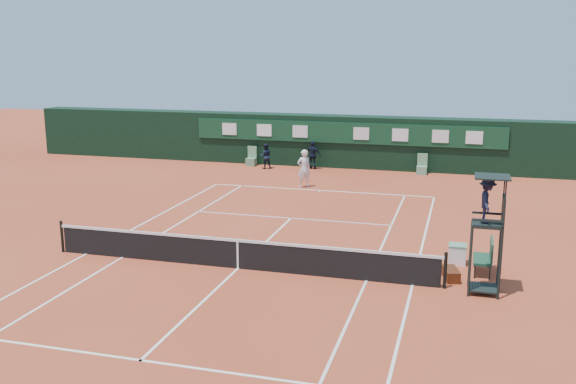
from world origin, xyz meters
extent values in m
plane|color=#B7492B|center=(0.00, 0.00, 0.00)|extent=(90.00, 90.00, 0.00)
cube|color=white|center=(0.00, 11.88, 0.01)|extent=(11.05, 0.08, 0.01)
cube|color=white|center=(5.49, 0.00, 0.01)|extent=(0.08, 23.85, 0.01)
cube|color=white|center=(-5.49, 0.00, 0.01)|extent=(0.08, 23.85, 0.01)
cube|color=silver|center=(4.12, 0.00, 0.01)|extent=(0.08, 23.85, 0.01)
cube|color=white|center=(-4.12, 0.00, 0.01)|extent=(0.08, 23.85, 0.01)
cube|color=silver|center=(0.00, 6.40, 0.01)|extent=(8.31, 0.08, 0.01)
cube|color=white|center=(0.00, -6.40, 0.01)|extent=(8.31, 0.08, 0.01)
cube|color=white|center=(0.00, 0.00, 0.01)|extent=(0.08, 12.88, 0.01)
cube|color=silver|center=(0.00, 11.73, 0.01)|extent=(0.08, 0.30, 0.01)
cube|color=black|center=(0.00, 0.00, 0.45)|extent=(12.60, 0.04, 0.90)
cube|color=silver|center=(0.00, 0.00, 0.93)|extent=(12.80, 0.06, 0.08)
cube|color=white|center=(0.00, 0.00, 0.46)|extent=(0.06, 0.05, 0.92)
cylinder|color=black|center=(6.40, 0.00, 0.55)|extent=(0.10, 0.10, 1.10)
cylinder|color=black|center=(-6.40, 0.00, 0.55)|extent=(0.10, 0.10, 1.10)
cube|color=black|center=(0.00, 18.75, 1.50)|extent=(40.00, 1.50, 3.00)
cube|color=#0F391F|center=(0.00, 17.94, 2.10)|extent=(18.00, 0.10, 1.20)
cube|color=silver|center=(-7.00, 17.87, 2.10)|extent=(0.90, 0.04, 0.70)
cube|color=white|center=(-4.80, 17.87, 2.10)|extent=(0.90, 0.04, 0.70)
cube|color=silver|center=(-2.60, 17.87, 2.10)|extent=(0.90, 0.04, 0.70)
cube|color=silver|center=(1.00, 17.87, 2.10)|extent=(0.90, 0.04, 0.70)
cube|color=silver|center=(3.20, 17.87, 2.10)|extent=(0.90, 0.04, 0.70)
cube|color=silver|center=(5.40, 17.87, 2.10)|extent=(0.90, 0.04, 0.70)
cube|color=white|center=(7.20, 17.87, 2.10)|extent=(0.90, 0.04, 0.70)
cube|color=#598964|center=(-5.50, 17.45, 0.23)|extent=(0.55, 0.50, 0.46)
cube|color=#619567|center=(-5.50, 17.67, 0.80)|extent=(0.55, 0.06, 0.70)
cube|color=#60936F|center=(4.50, 17.45, 0.23)|extent=(0.55, 0.50, 0.46)
cube|color=#5C8E62|center=(4.50, 17.67, 0.80)|extent=(0.55, 0.06, 0.70)
cylinder|color=black|center=(7.07, -0.45, 1.00)|extent=(0.07, 0.07, 2.00)
cylinder|color=black|center=(7.07, 0.35, 1.00)|extent=(0.07, 0.07, 2.00)
cylinder|color=black|center=(7.87, -0.45, 1.00)|extent=(0.07, 0.07, 2.00)
cylinder|color=black|center=(7.87, 0.35, 1.00)|extent=(0.07, 0.07, 2.00)
cube|color=black|center=(7.47, -0.05, 2.04)|extent=(0.85, 0.85, 0.08)
cube|color=black|center=(7.87, -0.05, 2.45)|extent=(0.06, 0.85, 0.80)
cube|color=black|center=(7.47, -0.47, 2.25)|extent=(0.85, 0.05, 0.06)
cube|color=black|center=(7.47, 0.37, 2.25)|extent=(0.85, 0.05, 0.06)
cylinder|color=black|center=(7.87, -0.45, 2.90)|extent=(0.04, 0.04, 1.00)
cylinder|color=black|center=(7.87, 0.35, 2.90)|extent=(0.04, 0.04, 1.00)
cube|color=black|center=(7.52, -0.05, 3.40)|extent=(0.95, 0.95, 0.04)
cube|color=black|center=(7.47, -0.05, 0.15)|extent=(0.80, 0.80, 0.05)
cube|color=black|center=(7.07, -0.05, 0.40)|extent=(0.04, 0.80, 0.04)
cube|color=black|center=(7.07, -0.05, 0.80)|extent=(0.04, 0.80, 0.04)
cube|color=black|center=(7.07, -0.05, 1.20)|extent=(0.04, 0.80, 0.04)
cube|color=black|center=(7.07, -0.05, 1.60)|extent=(0.04, 0.80, 0.04)
imported|color=black|center=(7.42, -0.05, 2.72)|extent=(0.47, 0.82, 1.28)
cube|color=#1A412A|center=(7.47, 1.66, 0.45)|extent=(0.55, 1.20, 0.08)
cube|color=#1B452F|center=(7.72, 1.66, 0.80)|extent=(0.06, 1.20, 0.60)
cylinder|color=black|center=(7.25, 1.11, 0.20)|extent=(0.04, 0.04, 0.41)
cylinder|color=black|center=(7.69, 1.11, 0.20)|extent=(0.04, 0.04, 0.41)
cylinder|color=black|center=(7.25, 2.21, 0.20)|extent=(0.04, 0.04, 0.41)
cylinder|color=black|center=(7.69, 2.21, 0.20)|extent=(0.04, 0.04, 0.41)
cube|color=black|center=(6.56, 0.83, 0.17)|extent=(0.60, 0.96, 0.33)
cube|color=white|center=(6.71, 2.39, 0.30)|extent=(0.55, 0.55, 0.60)
cube|color=#5B8B68|center=(6.71, 2.39, 0.62)|extent=(0.57, 0.57, 0.05)
sphere|color=#C8DD33|center=(3.67, 7.45, 0.03)|extent=(0.06, 0.06, 0.06)
imported|color=silver|center=(-1.00, 12.45, 0.96)|extent=(0.83, 0.79, 1.92)
imported|color=black|center=(-4.39, 16.81, 0.73)|extent=(0.87, 0.79, 1.46)
imported|color=black|center=(-1.70, 17.40, 0.82)|extent=(1.01, 0.54, 1.63)
camera|label=1|loc=(6.74, -18.24, 6.86)|focal=40.00mm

